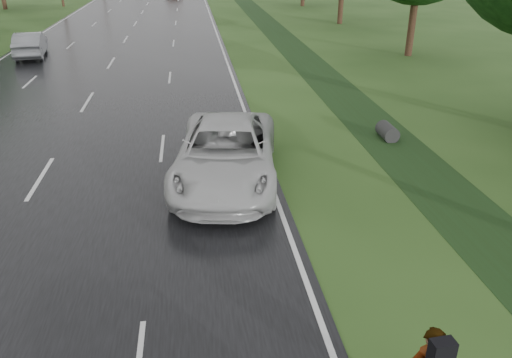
% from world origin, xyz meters
% --- Properties ---
extents(road, '(14.00, 180.00, 0.04)m').
position_xyz_m(road, '(0.00, 45.00, 0.02)').
color(road, black).
rests_on(road, ground).
extents(edge_stripe_east, '(0.12, 180.00, 0.01)m').
position_xyz_m(edge_stripe_east, '(6.75, 45.00, 0.04)').
color(edge_stripe_east, silver).
rests_on(edge_stripe_east, road).
extents(edge_stripe_west, '(0.12, 180.00, 0.01)m').
position_xyz_m(edge_stripe_west, '(-6.75, 45.00, 0.04)').
color(edge_stripe_west, silver).
rests_on(edge_stripe_west, road).
extents(center_line, '(0.12, 180.00, 0.01)m').
position_xyz_m(center_line, '(0.00, 45.00, 0.04)').
color(center_line, silver).
rests_on(center_line, road).
extents(drainage_ditch, '(2.20, 120.00, 0.56)m').
position_xyz_m(drainage_ditch, '(11.50, 18.71, 0.04)').
color(drainage_ditch, black).
rests_on(drainage_ditch, ground).
extents(white_pickup, '(3.68, 6.48, 1.71)m').
position_xyz_m(white_pickup, '(5.50, 7.15, 0.89)').
color(white_pickup, silver).
rests_on(white_pickup, road).
extents(silver_sedan, '(2.20, 4.67, 1.48)m').
position_xyz_m(silver_sedan, '(-5.07, 26.50, 0.78)').
color(silver_sedan, '#9B9DA4').
rests_on(silver_sedan, road).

